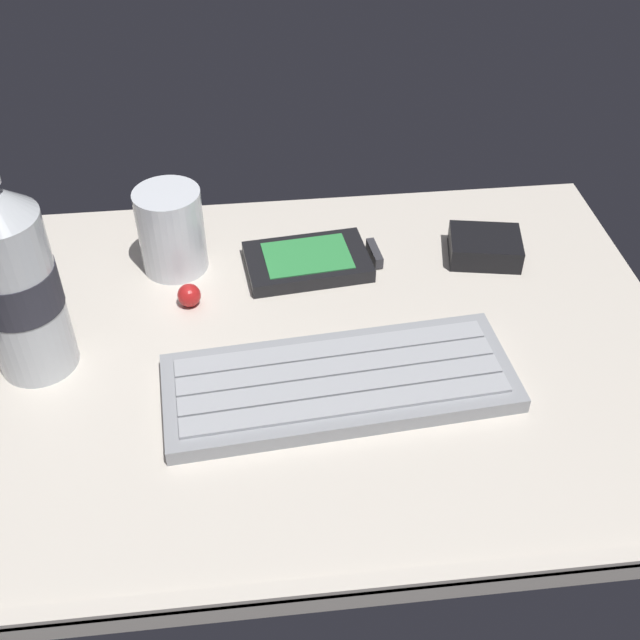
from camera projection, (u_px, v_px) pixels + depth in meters
ground_plane at (320, 355)px, 69.98cm from camera, size 64.00×48.00×2.80cm
keyboard at (340, 382)px, 64.96cm from camera, size 29.78×13.28×1.70cm
handheld_device at (314, 261)px, 77.70cm from camera, size 13.33×8.82×1.50cm
juice_cup at (172, 233)px, 75.76cm from camera, size 6.40×6.40×8.50cm
water_bottle at (15, 280)px, 62.04cm from camera, size 6.73×6.73×20.80cm
charger_block at (485, 247)px, 78.68cm from camera, size 7.92×6.80×2.40cm
trackball_mouse at (189, 295)px, 73.07cm from camera, size 2.20×2.20×2.20cm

